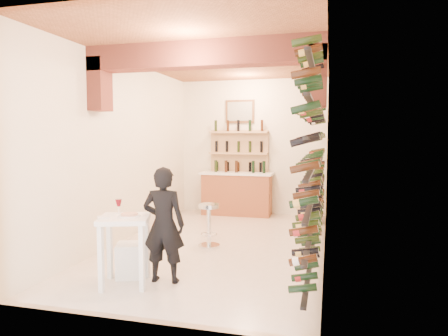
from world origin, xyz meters
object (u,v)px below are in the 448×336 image
Objects in this scene: white_stool at (131,260)px; person at (164,225)px; back_counter at (237,192)px; wine_rack at (312,156)px; crate_lower at (309,215)px; tasting_table at (125,229)px; chrome_barstool at (209,222)px.

person is at bearing -6.53° from white_stool.
person reaches higher than back_counter.
wine_rack is 3.19m from white_stool.
white_stool is at bearing -117.87° from crate_lower.
tasting_table is 0.71× the size of person.
crate_lower is at bearing 62.13° from white_stool.
wine_rack reaches higher than back_counter.
chrome_barstool is (0.58, 1.67, 0.20)m from white_stool.
wine_rack is at bearing 38.92° from white_stool.
wine_rack is at bearing 5.16° from chrome_barstool.
wine_rack reaches higher than white_stool.
back_counter is at bearing -94.76° from person.
wine_rack reaches higher than tasting_table.
tasting_table reaches higher than crate_lower.
person reaches higher than tasting_table.
tasting_table is (-2.19, -2.10, -0.84)m from wine_rack.
back_counter is at bearing 124.66° from wine_rack.
back_counter is 1.80m from crate_lower.
wine_rack reaches higher than chrome_barstool.
person is (0.50, -0.06, 0.52)m from white_stool.
back_counter is 1.62× the size of tasting_table.
crate_lower is (2.06, 4.30, -0.56)m from tasting_table.
back_counter is 2.35× the size of chrome_barstool.
white_stool is 1.78m from chrome_barstool.
wine_rack is 5.42× the size of tasting_table.
back_counter is (-1.83, 2.65, -1.02)m from wine_rack.
chrome_barstool is at bearing -123.32° from crate_lower.
person is at bearing -133.02° from wine_rack.
chrome_barstool is at bearing 56.96° from tasting_table.
crate_lower is (2.13, 4.02, -0.07)m from white_stool.
back_counter is 1.15× the size of person.
white_stool is at bearing -141.08° from wine_rack.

